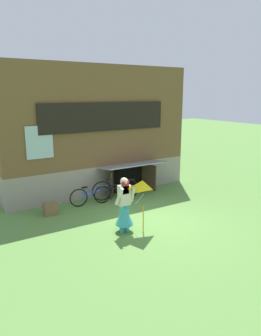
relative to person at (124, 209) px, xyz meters
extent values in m
plane|color=#56843D|center=(1.10, 0.23, -0.68)|extent=(60.00, 60.00, 0.00)
cube|color=gray|center=(1.10, 5.62, -0.10)|extent=(7.46, 4.78, 1.16)
cube|color=brown|center=(1.10, 5.62, 2.36)|extent=(7.46, 4.78, 3.75)
cube|color=black|center=(1.10, 3.19, 2.36)|extent=(5.03, 0.08, 1.04)
cube|color=#9EB7C6|center=(1.10, 3.21, 2.36)|extent=(4.87, 0.04, 0.92)
cube|color=#9EB7C6|center=(-1.38, 3.20, 1.61)|extent=(0.90, 0.06, 1.10)
cube|color=black|center=(2.04, 3.22, -0.15)|extent=(1.40, 0.03, 1.05)
cube|color=#3D2B1E|center=(1.19, 2.93, -0.15)|extent=(0.45, 0.61, 1.05)
cube|color=#3D2B1E|center=(2.89, 2.93, -0.15)|extent=(0.31, 0.67, 1.05)
cube|color=gray|center=(2.04, 2.68, 0.53)|extent=(2.69, 1.09, 0.18)
cylinder|color=teal|center=(-0.08, 0.00, -0.27)|extent=(0.14, 0.14, 0.81)
cylinder|color=teal|center=(0.08, 0.00, -0.27)|extent=(0.14, 0.14, 0.81)
cone|color=teal|center=(0.00, 0.00, -0.15)|extent=(0.52, 0.52, 0.61)
cube|color=beige|center=(0.00, 0.00, 0.42)|extent=(0.34, 0.20, 0.58)
cylinder|color=beige|center=(-0.22, -0.10, 0.45)|extent=(0.17, 0.33, 0.53)
cylinder|color=beige|center=(0.22, -0.10, 0.45)|extent=(0.17, 0.33, 0.53)
cube|color=maroon|center=(0.00, -0.06, 0.66)|extent=(0.20, 0.08, 0.36)
sphere|color=#D8AD8E|center=(0.00, 0.00, 0.82)|extent=(0.22, 0.22, 0.22)
pyramid|color=orange|center=(0.30, -0.47, 0.60)|extent=(0.81, 0.65, 0.49)
cylinder|color=beige|center=(0.35, -0.25, 0.32)|extent=(0.01, 0.44, 0.43)
cylinder|color=orange|center=(0.45, -0.30, -0.28)|extent=(0.03, 0.03, 0.79)
torus|color=black|center=(1.63, 2.41, -0.30)|extent=(0.72, 0.27, 0.75)
torus|color=black|center=(0.66, 2.72, -0.30)|extent=(0.72, 0.27, 0.75)
cylinder|color=black|center=(1.14, 2.56, -0.11)|extent=(0.74, 0.27, 0.04)
cylinder|color=black|center=(1.14, 2.56, -0.23)|extent=(0.81, 0.29, 0.30)
cylinder|color=black|center=(0.90, 2.64, -0.11)|extent=(0.04, 0.04, 0.42)
cube|color=black|center=(0.90, 2.64, 0.10)|extent=(0.20, 0.08, 0.05)
cylinder|color=black|center=(1.63, 2.41, 0.07)|extent=(0.43, 0.16, 0.03)
torus|color=black|center=(0.56, 2.48, -0.35)|extent=(0.65, 0.13, 0.65)
torus|color=black|center=(-0.32, 2.59, -0.35)|extent=(0.65, 0.13, 0.65)
cylinder|color=#284CB2|center=(0.12, 2.53, -0.19)|extent=(0.66, 0.12, 0.04)
cylinder|color=#284CB2|center=(0.12, 2.53, -0.29)|extent=(0.72, 0.13, 0.26)
cylinder|color=#284CB2|center=(-0.10, 2.56, -0.19)|extent=(0.04, 0.04, 0.36)
cube|color=black|center=(-0.10, 2.56, 0.00)|extent=(0.20, 0.08, 0.05)
cylinder|color=#284CB2|center=(0.56, 2.48, -0.03)|extent=(0.44, 0.08, 0.03)
cube|color=brown|center=(-1.39, 2.41, -0.48)|extent=(0.42, 0.35, 0.39)
camera|label=1|loc=(-4.21, -7.10, 3.18)|focal=33.24mm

